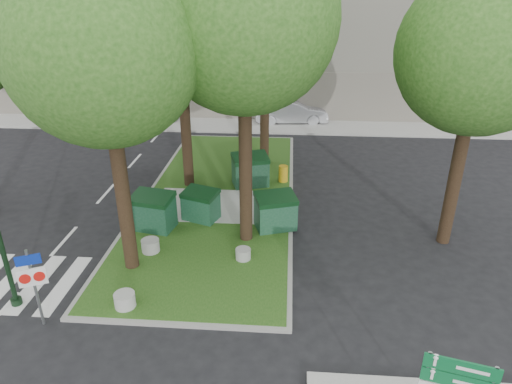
# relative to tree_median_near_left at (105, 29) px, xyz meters

# --- Properties ---
(ground) EXTENTS (120.00, 120.00, 0.00)m
(ground) POSITION_rel_tree_median_near_left_xyz_m (1.41, -2.56, -7.32)
(ground) COLOR black
(ground) RESTS_ON ground
(median_island) EXTENTS (6.00, 16.00, 0.12)m
(median_island) POSITION_rel_tree_median_near_left_xyz_m (1.91, 5.44, -7.26)
(median_island) COLOR #1D4914
(median_island) RESTS_ON ground
(median_kerb) EXTENTS (6.30, 16.30, 0.10)m
(median_kerb) POSITION_rel_tree_median_near_left_xyz_m (1.91, 5.44, -7.27)
(median_kerb) COLOR gray
(median_kerb) RESTS_ON ground
(building_sidewalk) EXTENTS (42.00, 3.00, 0.12)m
(building_sidewalk) POSITION_rel_tree_median_near_left_xyz_m (1.41, 15.94, -7.26)
(building_sidewalk) COLOR #999993
(building_sidewalk) RESTS_ON ground
(zebra_crossing) EXTENTS (5.00, 3.00, 0.01)m
(zebra_crossing) POSITION_rel_tree_median_near_left_xyz_m (-2.34, -1.06, -7.31)
(zebra_crossing) COLOR silver
(zebra_crossing) RESTS_ON ground
(tree_median_near_left) EXTENTS (5.20, 5.20, 10.53)m
(tree_median_near_left) POSITION_rel_tree_median_near_left_xyz_m (0.00, 0.00, 0.00)
(tree_median_near_left) COLOR black
(tree_median_near_left) RESTS_ON ground
(tree_median_mid) EXTENTS (4.80, 4.80, 9.99)m
(tree_median_mid) POSITION_rel_tree_median_near_left_xyz_m (0.50, 6.50, -0.34)
(tree_median_mid) COLOR black
(tree_median_mid) RESTS_ON ground
(tree_street_right) EXTENTS (5.00, 5.00, 10.06)m
(tree_street_right) POSITION_rel_tree_median_near_left_xyz_m (10.50, 2.50, -0.33)
(tree_street_right) COLOR black
(tree_street_right) RESTS_ON ground
(dumpster_a) EXTENTS (1.67, 1.32, 1.39)m
(dumpster_a) POSITION_rel_tree_median_near_left_xyz_m (-0.05, 2.43, -6.53)
(dumpster_a) COLOR #0E3621
(dumpster_a) RESTS_ON median_island
(dumpster_b) EXTENTS (1.54, 1.31, 1.21)m
(dumpster_b) POSITION_rel_tree_median_near_left_xyz_m (1.55, 3.25, -6.61)
(dumpster_b) COLOR #123D26
(dumpster_b) RESTS_ON median_island
(dumpster_c) EXTENTS (1.81, 1.51, 1.45)m
(dumpster_c) POSITION_rel_tree_median_near_left_xyz_m (3.15, 6.61, -6.50)
(dumpster_c) COLOR #0F341F
(dumpster_c) RESTS_ON median_island
(dumpster_d) EXTENTS (1.70, 1.42, 1.36)m
(dumpster_d) POSITION_rel_tree_median_near_left_xyz_m (4.41, 2.79, -6.55)
(dumpster_d) COLOR #123D26
(dumpster_d) RESTS_ON median_island
(bollard_left) EXTENTS (0.59, 0.59, 0.42)m
(bollard_left) POSITION_rel_tree_median_near_left_xyz_m (0.37, -2.06, -6.99)
(bollard_left) COLOR #9E9F9A
(bollard_left) RESTS_ON median_island
(bollard_right) EXTENTS (0.50, 0.50, 0.36)m
(bollard_right) POSITION_rel_tree_median_near_left_xyz_m (3.43, 0.60, -7.02)
(bollard_right) COLOR gray
(bollard_right) RESTS_ON median_island
(bollard_mid) EXTENTS (0.60, 0.60, 0.43)m
(bollard_mid) POSITION_rel_tree_median_near_left_xyz_m (0.27, 0.82, -6.98)
(bollard_mid) COLOR gray
(bollard_mid) RESTS_ON median_island
(litter_bin) EXTENTS (0.42, 0.42, 0.74)m
(litter_bin) POSITION_rel_tree_median_near_left_xyz_m (4.61, 7.11, -6.83)
(litter_bin) COLOR #BE9216
(litter_bin) RESTS_ON median_island
(traffic_sign_pole) EXTENTS (0.66, 0.32, 2.35)m
(traffic_sign_pole) POSITION_rel_tree_median_near_left_xyz_m (-1.65, -2.81, -5.81)
(traffic_sign_pole) COLOR slate
(traffic_sign_pole) RESTS_ON ground
(car_white) EXTENTS (3.62, 1.47, 1.23)m
(car_white) POSITION_rel_tree_median_near_left_xyz_m (-4.21, 16.58, -6.70)
(car_white) COLOR silver
(car_white) RESTS_ON ground
(car_silver) EXTENTS (4.79, 2.10, 1.53)m
(car_silver) POSITION_rel_tree_median_near_left_xyz_m (4.92, 16.94, -6.55)
(car_silver) COLOR #A6A7AE
(car_silver) RESTS_ON ground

